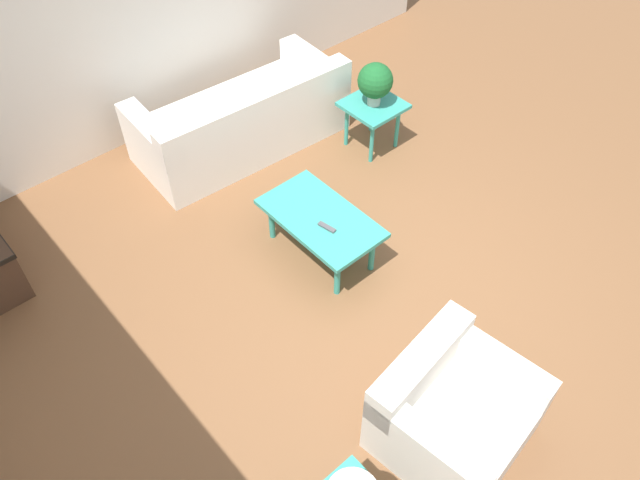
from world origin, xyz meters
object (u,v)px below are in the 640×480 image
at_px(side_table_plant, 373,110).
at_px(armchair, 451,412).
at_px(potted_plant, 375,81).
at_px(coffee_table, 321,221).
at_px(sofa, 243,121).

bearing_deg(side_table_plant, armchair, 144.55).
distance_m(side_table_plant, potted_plant, 0.32).
distance_m(coffee_table, side_table_plant, 1.56).
bearing_deg(coffee_table, armchair, 165.48).
height_order(sofa, potted_plant, potted_plant).
bearing_deg(sofa, potted_plant, 141.88).
bearing_deg(sofa, armchair, 79.28).
bearing_deg(potted_plant, armchair, 144.55).
relative_size(armchair, potted_plant, 2.36).
xyz_separation_m(sofa, coffee_table, (-1.61, 0.40, 0.09)).
bearing_deg(coffee_table, potted_plant, -60.80).
height_order(coffee_table, potted_plant, potted_plant).
bearing_deg(sofa, side_table_plant, 141.88).
relative_size(sofa, coffee_table, 2.06).
xyz_separation_m(sofa, armchair, (-3.42, 0.87, 0.00)).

